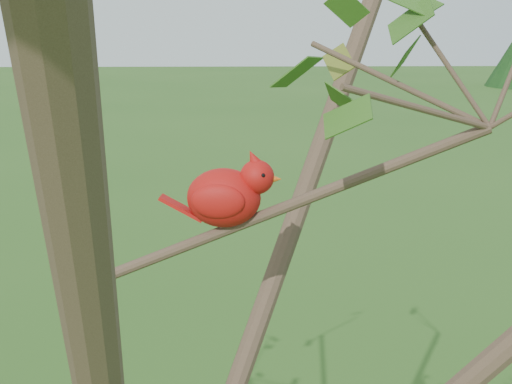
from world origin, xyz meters
TOP-DOWN VIEW (x-y plane):
  - crabapple_tree at (0.03, -0.02)m, footprint 2.35×2.05m
  - cardinal at (0.16, 0.08)m, footprint 0.19×0.10m
  - distant_trees at (1.45, 24.16)m, footprint 37.00×7.83m

SIDE VIEW (x-z plane):
  - distant_trees at x=1.45m, z-range -0.21..3.19m
  - cardinal at x=0.16m, z-range 2.03..2.16m
  - crabapple_tree at x=0.03m, z-range 0.65..3.60m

